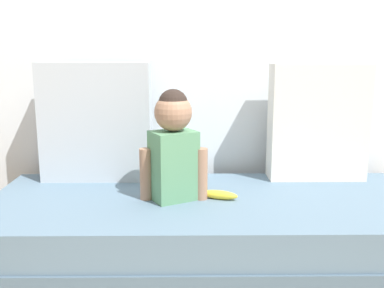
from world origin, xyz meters
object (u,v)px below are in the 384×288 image
object	(u,v)px
throw_pillow_left	(96,122)
toddler	(173,144)
couch	(210,239)
throw_pillow_right	(318,122)
banana	(219,195)

from	to	relation	value
throw_pillow_left	toddler	world-z (taller)	throw_pillow_left
couch	toddler	size ratio (longest dim) A/B	4.17
throw_pillow_left	throw_pillow_right	world-z (taller)	throw_pillow_left
couch	throw_pillow_left	bearing A→B (deg)	150.08
banana	throw_pillow_right	bearing A→B (deg)	32.56
throw_pillow_left	couch	bearing A→B (deg)	-29.92
throw_pillow_right	toddler	distance (m)	0.80
throw_pillow_right	banana	world-z (taller)	throw_pillow_right
throw_pillow_right	couch	bearing A→B (deg)	-150.08
couch	throw_pillow_right	distance (m)	0.81
toddler	throw_pillow_left	bearing A→B (deg)	140.47
couch	throw_pillow_right	xyz separation A→B (m)	(0.56, 0.32, 0.49)
banana	couch	bearing A→B (deg)	165.65
toddler	banana	bearing A→B (deg)	-1.03
couch	throw_pillow_right	size ratio (longest dim) A/B	3.48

